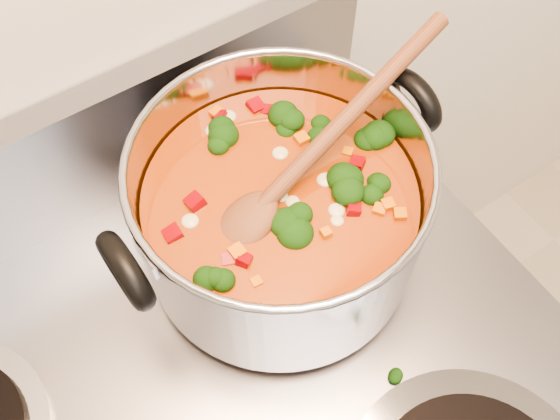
% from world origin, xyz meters
% --- Properties ---
extents(stockpot, '(0.34, 0.28, 0.17)m').
position_xyz_m(stockpot, '(0.20, 1.31, 1.01)').
color(stockpot, '#ACACB4').
rests_on(stockpot, electric_range).
extents(wooden_spoon, '(0.30, 0.08, 0.11)m').
position_xyz_m(wooden_spoon, '(0.22, 1.31, 1.06)').
color(wooden_spoon, brown).
rests_on(wooden_spoon, stockpot).
extents(cooktop_crumbs, '(0.20, 0.33, 0.01)m').
position_xyz_m(cooktop_crumbs, '(0.29, 1.36, 0.92)').
color(cooktop_crumbs, black).
rests_on(cooktop_crumbs, electric_range).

